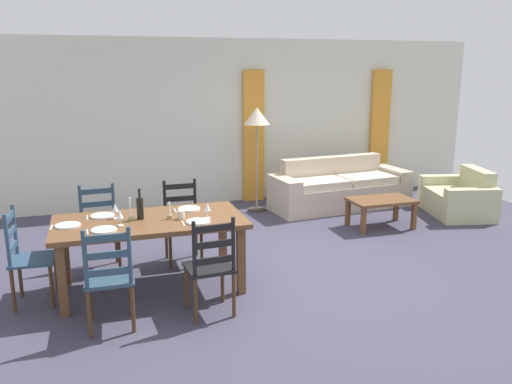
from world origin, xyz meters
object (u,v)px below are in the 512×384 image
(dining_chair_near_left, at_px, (109,278))
(dining_chair_head_west, at_px, (27,257))
(wine_bottle, at_px, (140,208))
(wine_glass_far_left, at_px, (115,208))
(coffee_table, at_px, (381,203))
(coffee_cup_primary, at_px, (181,215))
(dining_chair_far_left, at_px, (100,228))
(couch, at_px, (338,189))
(standing_lamp, at_px, (257,122))
(wine_glass_near_right, at_px, (207,208))
(dining_table, at_px, (150,228))
(armchair_upholstered, at_px, (461,199))
(dining_chair_near_right, at_px, (211,267))
(wine_glass_near_left, at_px, (120,215))
(dining_chair_far_right, at_px, (182,222))

(dining_chair_near_left, distance_m, dining_chair_head_west, 1.06)
(wine_bottle, height_order, wine_glass_far_left, wine_bottle)
(coffee_table, bearing_deg, coffee_cup_primary, -157.59)
(dining_chair_far_left, xyz_separation_m, couch, (3.79, 1.64, -0.19))
(coffee_table, xyz_separation_m, standing_lamp, (-1.41, 1.40, 1.06))
(wine_glass_near_right, xyz_separation_m, couch, (2.73, 2.52, -0.57))
(dining_table, relative_size, standing_lamp, 1.16)
(armchair_upholstered, bearing_deg, dining_table, -163.99)
(standing_lamp, bearing_deg, dining_chair_near_right, -114.20)
(wine_bottle, xyz_separation_m, wine_glass_near_left, (-0.21, -0.17, -0.01))
(wine_glass_near_right, bearing_deg, dining_chair_far_right, 98.32)
(couch, bearing_deg, dining_chair_near_right, -132.02)
(dining_chair_near_left, xyz_separation_m, wine_glass_far_left, (0.12, 0.90, 0.38))
(wine_glass_far_left, distance_m, standing_lamp, 3.39)
(wine_glass_near_right, bearing_deg, dining_chair_head_west, 175.51)
(dining_chair_near_left, relative_size, dining_chair_head_west, 1.00)
(dining_chair_head_west, xyz_separation_m, wine_glass_near_left, (0.88, -0.14, 0.38))
(armchair_upholstered, bearing_deg, standing_lamp, 158.55)
(couch, distance_m, coffee_table, 1.22)
(dining_table, height_order, wine_bottle, wine_bottle)
(dining_chair_far_left, distance_m, armchair_upholstered, 5.45)
(wine_glass_near_left, bearing_deg, dining_chair_near_left, -103.36)
(couch, height_order, coffee_table, couch)
(dining_chair_near_left, distance_m, dining_chair_near_right, 0.90)
(wine_glass_near_right, height_order, armchair_upholstered, wine_glass_near_right)
(wine_glass_near_left, distance_m, coffee_cup_primary, 0.61)
(wine_glass_near_left, height_order, standing_lamp, standing_lamp)
(wine_glass_near_right, distance_m, couch, 3.76)
(dining_chair_near_left, height_order, dining_chair_near_right, same)
(dining_chair_far_left, xyz_separation_m, armchair_upholstered, (5.41, 0.66, -0.23))
(standing_lamp, bearing_deg, wine_glass_near_right, -117.11)
(dining_chair_near_right, bearing_deg, dining_chair_near_left, 179.84)
(dining_chair_head_west, relative_size, wine_glass_near_left, 5.96)
(dining_chair_far_right, xyz_separation_m, wine_glass_far_left, (-0.77, -0.58, 0.38))
(dining_chair_head_west, xyz_separation_m, wine_glass_near_right, (1.74, -0.14, 0.38))
(coffee_table, bearing_deg, dining_chair_near_right, -146.31)
(dining_chair_near_left, height_order, dining_chair_far_left, same)
(coffee_table, height_order, armchair_upholstered, armchair_upholstered)
(dining_chair_far_right, bearing_deg, dining_chair_near_right, -89.75)
(dining_chair_far_right, distance_m, dining_chair_head_west, 1.77)
(dining_chair_near_right, bearing_deg, armchair_upholstered, 25.99)
(coffee_table, xyz_separation_m, armchair_upholstered, (1.55, 0.23, -0.11))
(coffee_cup_primary, bearing_deg, dining_chair_near_right, -77.99)
(standing_lamp, bearing_deg, dining_chair_far_left, -143.27)
(dining_chair_near_left, bearing_deg, wine_glass_near_right, 32.08)
(dining_chair_near_right, height_order, couch, dining_chair_near_right)
(wine_glass_near_right, distance_m, armchair_upholstered, 4.66)
(dining_chair_far_right, xyz_separation_m, armchair_upholstered, (4.48, 0.69, -0.23))
(dining_chair_head_west, height_order, wine_glass_near_left, dining_chair_head_west)
(dining_chair_far_right, bearing_deg, couch, 30.42)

